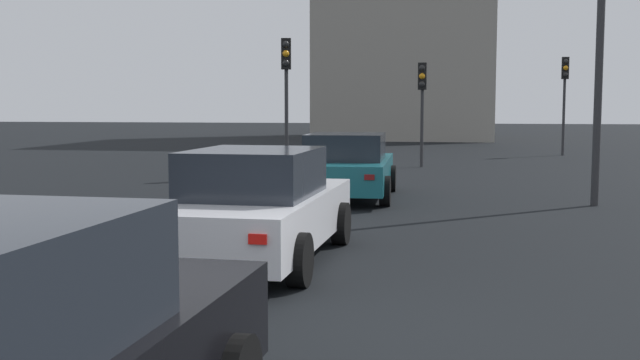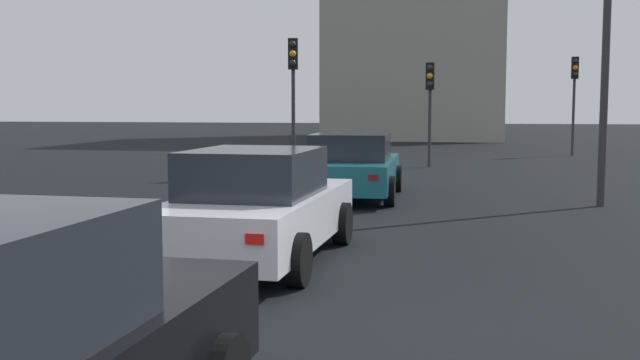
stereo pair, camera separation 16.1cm
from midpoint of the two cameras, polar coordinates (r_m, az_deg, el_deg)
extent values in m
cube|color=black|center=(7.15, 2.99, -12.42)|extent=(160.00, 160.00, 0.20)
cube|color=#19606B|center=(17.46, 1.73, 0.55)|extent=(4.48, 2.01, 0.62)
cube|color=#1E232B|center=(17.20, 1.66, 2.49)|extent=(2.04, 1.72, 0.58)
cylinder|color=black|center=(18.77, 5.05, 0.12)|extent=(0.65, 0.24, 0.64)
cylinder|color=black|center=(18.96, -0.67, 0.19)|extent=(0.65, 0.24, 0.64)
cylinder|color=black|center=(16.04, 4.56, -0.82)|extent=(0.65, 0.24, 0.64)
cylinder|color=black|center=(16.26, -2.11, -0.72)|extent=(0.65, 0.24, 0.64)
cube|color=maroon|center=(15.17, 3.38, 0.20)|extent=(0.04, 0.20, 0.11)
cube|color=maroon|center=(15.34, -1.70, 0.27)|extent=(0.04, 0.20, 0.11)
cube|color=silver|center=(10.47, -4.98, -2.78)|extent=(4.57, 1.92, 0.65)
cube|color=#1E232B|center=(10.18, -5.37, 0.56)|extent=(2.08, 1.62, 0.61)
cylinder|color=black|center=(11.66, 1.15, -3.23)|extent=(0.65, 0.24, 0.64)
cylinder|color=black|center=(12.09, -7.11, -2.95)|extent=(0.65, 0.24, 0.64)
cylinder|color=black|center=(8.96, -2.06, -5.93)|extent=(0.65, 0.24, 0.64)
cylinder|color=black|center=(9.52, -12.49, -5.37)|extent=(0.65, 0.24, 0.64)
cube|color=red|center=(8.13, -5.21, -4.39)|extent=(0.04, 0.20, 0.11)
cube|color=red|center=(8.57, -13.39, -3.99)|extent=(0.04, 0.20, 0.11)
cylinder|color=#2D2D30|center=(26.22, 7.38, 3.80)|extent=(0.11, 0.11, 2.60)
cube|color=black|center=(26.16, 7.42, 7.63)|extent=(0.22, 0.29, 0.90)
sphere|color=black|center=(26.07, 7.40, 8.24)|extent=(0.20, 0.20, 0.20)
sphere|color=orange|center=(26.05, 7.39, 7.64)|extent=(0.20, 0.20, 0.20)
sphere|color=black|center=(26.05, 7.39, 7.05)|extent=(0.20, 0.20, 0.20)
cylinder|color=#2D2D30|center=(22.76, -2.70, 4.24)|extent=(0.11, 0.11, 3.13)
cube|color=black|center=(22.74, -2.73, 9.32)|extent=(0.24, 0.31, 0.90)
sphere|color=black|center=(22.65, -2.76, 10.02)|extent=(0.20, 0.20, 0.20)
sphere|color=orange|center=(22.63, -2.75, 9.34)|extent=(0.20, 0.20, 0.20)
sphere|color=black|center=(22.62, -2.75, 8.66)|extent=(0.20, 0.20, 0.20)
cylinder|color=#2D2D30|center=(33.46, 17.47, 4.44)|extent=(0.11, 0.11, 3.15)
cube|color=black|center=(33.43, 17.59, 7.92)|extent=(0.21, 0.28, 0.90)
sphere|color=black|center=(33.34, 17.62, 8.39)|extent=(0.20, 0.20, 0.20)
sphere|color=orange|center=(33.32, 17.61, 7.92)|extent=(0.20, 0.20, 0.20)
sphere|color=black|center=(33.31, 17.60, 7.46)|extent=(0.20, 0.20, 0.20)
cylinder|color=#2D2D30|center=(17.06, 19.85, 11.79)|extent=(0.16, 0.16, 8.09)
cube|color=gray|center=(49.60, 6.38, 12.26)|extent=(10.97, 10.44, 15.75)
camera|label=1|loc=(0.08, -90.45, -0.04)|focal=43.19mm
camera|label=2|loc=(0.08, 89.55, 0.04)|focal=43.19mm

